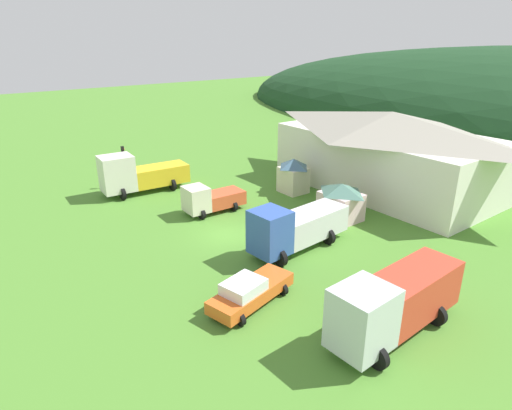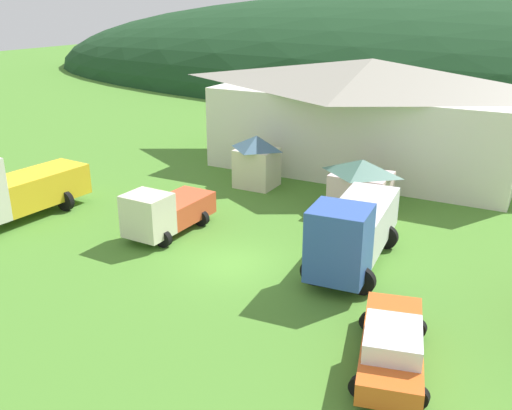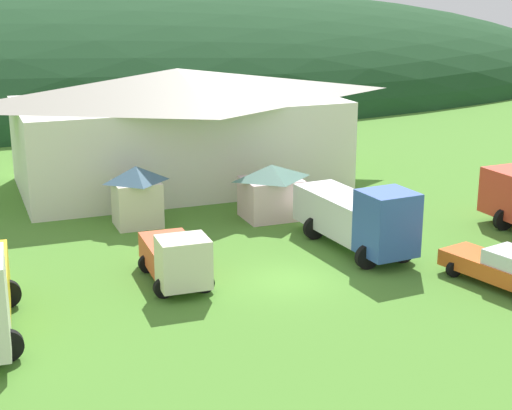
% 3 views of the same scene
% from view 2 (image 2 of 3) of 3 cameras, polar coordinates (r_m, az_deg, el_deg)
% --- Properties ---
extents(ground_plane, '(200.00, 200.00, 0.00)m').
position_cam_2_polar(ground_plane, '(24.31, -2.29, -6.07)').
color(ground_plane, '#4C842D').
extents(forested_hill_backdrop, '(138.93, 60.00, 24.19)m').
position_cam_2_polar(forested_hill_backdrop, '(83.32, 20.79, 11.54)').
color(forested_hill_backdrop, '#193D1E').
rests_on(forested_hill_backdrop, ground).
extents(depot_building, '(20.70, 11.34, 7.19)m').
position_cam_2_polar(depot_building, '(38.60, 11.48, 9.30)').
color(depot_building, white).
rests_on(depot_building, ground).
extents(play_shed_cream, '(2.50, 2.26, 3.17)m').
position_cam_2_polar(play_shed_cream, '(33.83, 0.08, 4.57)').
color(play_shed_cream, beige).
rests_on(play_shed_cream, ground).
extents(play_shed_pink, '(3.21, 2.69, 2.93)m').
position_cam_2_polar(play_shed_pink, '(30.16, 10.69, 1.99)').
color(play_shed_pink, beige).
rests_on(play_shed_pink, ground).
extents(heavy_rig_striped, '(3.47, 8.00, 3.73)m').
position_cam_2_polar(heavy_rig_striped, '(30.75, -24.52, 1.39)').
color(heavy_rig_striped, silver).
rests_on(heavy_rig_striped, ground).
extents(light_truck_cream, '(2.61, 5.06, 2.41)m').
position_cam_2_polar(light_truck_cream, '(27.22, -9.31, -0.68)').
color(light_truck_cream, beige).
rests_on(light_truck_cream, ground).
extents(box_truck_blue, '(3.40, 7.80, 3.41)m').
position_cam_2_polar(box_truck_blue, '(23.88, 9.93, -2.50)').
color(box_truck_blue, '#3356AD').
rests_on(box_truck_blue, ground).
extents(service_pickup_orange, '(3.05, 5.56, 1.66)m').
position_cam_2_polar(service_pickup_orange, '(18.13, 13.71, -13.68)').
color(service_pickup_orange, orange).
rests_on(service_pickup_orange, ground).
extents(traffic_cone_near_pickup, '(0.36, 0.36, 0.58)m').
position_cam_2_polar(traffic_cone_near_pickup, '(20.37, 15.07, -12.48)').
color(traffic_cone_near_pickup, orange).
rests_on(traffic_cone_near_pickup, ground).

